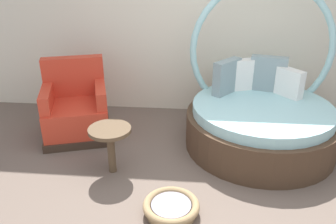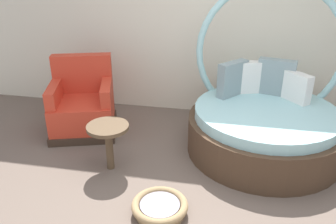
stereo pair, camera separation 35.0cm
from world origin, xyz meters
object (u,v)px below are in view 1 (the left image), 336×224
object	(u,v)px
red_armchair	(76,110)
side_table	(110,136)
round_daybed	(260,114)
pet_basket	(171,208)

from	to	relation	value
red_armchair	side_table	size ratio (longest dim) A/B	1.92
round_daybed	red_armchair	world-z (taller)	round_daybed
round_daybed	pet_basket	bearing A→B (deg)	-124.57
round_daybed	pet_basket	world-z (taller)	round_daybed
red_armchair	round_daybed	bearing A→B (deg)	-1.09
pet_basket	round_daybed	bearing A→B (deg)	55.43
round_daybed	red_armchair	xyz separation A→B (m)	(-2.27, 0.04, -0.05)
pet_basket	side_table	size ratio (longest dim) A/B	0.98
pet_basket	side_table	world-z (taller)	side_table
side_table	red_armchair	bearing A→B (deg)	128.42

